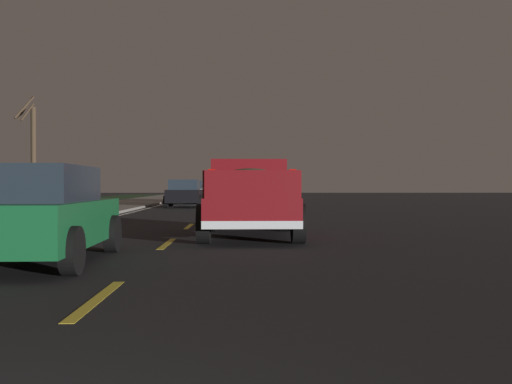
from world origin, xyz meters
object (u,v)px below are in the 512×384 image
(sedan_red, at_px, (244,192))
(pickup_truck, at_px, (249,196))
(bare_tree_far, at_px, (33,153))
(sedan_green, at_px, (37,214))
(sedan_black, at_px, (185,193))
(sedan_white, at_px, (191,192))

(sedan_red, bearing_deg, pickup_truck, 179.95)
(pickup_truck, bearing_deg, bare_tree_far, 31.04)
(sedan_green, xyz_separation_m, sedan_black, (25.06, -0.08, 0.00))
(pickup_truck, bearing_deg, sedan_red, -0.05)
(sedan_black, relative_size, sedan_white, 1.01)
(sedan_red, relative_size, sedan_white, 1.01)
(sedan_green, distance_m, bare_tree_far, 25.47)
(pickup_truck, height_order, sedan_green, pickup_truck)
(pickup_truck, relative_size, sedan_black, 1.23)
(pickup_truck, relative_size, bare_tree_far, 0.89)
(sedan_black, height_order, bare_tree_far, bare_tree_far)
(sedan_green, height_order, sedan_black, same)
(sedan_red, xyz_separation_m, bare_tree_far, (-6.15, 11.48, 2.20))
(sedan_green, xyz_separation_m, sedan_white, (32.17, 0.12, 0.00))
(sedan_black, relative_size, bare_tree_far, 0.73)
(sedan_green, distance_m, sedan_red, 30.42)
(sedan_black, xyz_separation_m, bare_tree_far, (-0.99, 8.10, 2.20))
(pickup_truck, xyz_separation_m, sedan_red, (25.19, -0.02, -0.20))
(sedan_green, relative_size, sedan_red, 1.00)
(sedan_black, bearing_deg, sedan_green, 179.82)
(pickup_truck, distance_m, sedan_green, 6.10)
(sedan_green, bearing_deg, sedan_white, 0.21)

